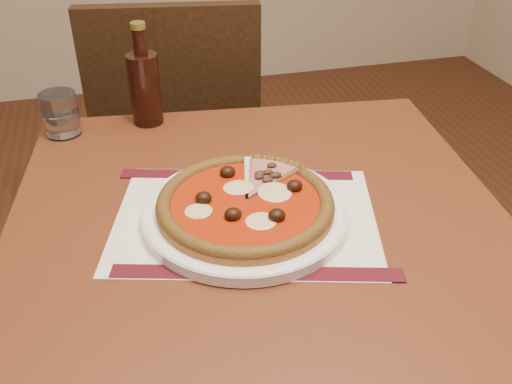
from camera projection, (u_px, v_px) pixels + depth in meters
table at (259, 262)px, 0.97m from camera, size 0.89×0.89×0.75m
chair_far at (180, 135)px, 1.62m from camera, size 0.50×0.50×0.92m
placemat at (246, 218)px, 0.91m from camera, size 0.48×0.40×0.00m
plate at (245, 213)px, 0.90m from camera, size 0.33×0.33×0.02m
pizza at (245, 203)px, 0.89m from camera, size 0.28×0.28×0.04m
ham_slice at (272, 174)px, 0.97m from camera, size 0.12×0.14×0.02m
water_glass at (60, 114)px, 1.13m from camera, size 0.08×0.08×0.09m
bottle at (145, 85)px, 1.15m from camera, size 0.06×0.06×0.21m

